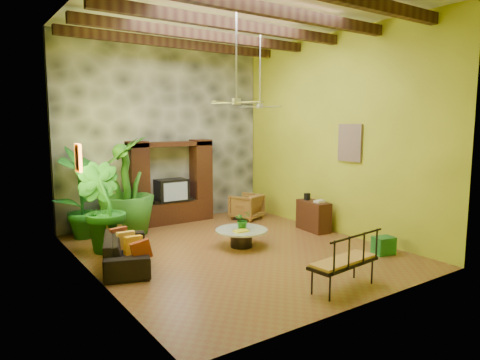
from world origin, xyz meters
TOP-DOWN VIEW (x-y plane):
  - ground at (0.00, 0.00)m, footprint 7.00×7.00m
  - ceiling at (0.00, 0.00)m, footprint 6.00×7.00m
  - back_wall at (0.00, 3.50)m, footprint 6.00×0.02m
  - left_wall at (-3.00, 0.00)m, footprint 0.02×7.00m
  - right_wall at (3.00, 0.00)m, footprint 0.02×7.00m
  - stone_accent_wall at (0.00, 3.44)m, footprint 5.98×0.10m
  - ceiling_beams at (0.00, 0.00)m, footprint 5.95×5.36m
  - entertainment_center at (0.00, 3.14)m, footprint 2.40×0.55m
  - ceiling_fan_front at (-0.20, -0.40)m, footprint 1.28×1.28m
  - ceiling_fan_back at (1.60, 1.20)m, footprint 1.28×1.28m
  - wall_art_mask at (-2.96, 1.00)m, footprint 0.06×0.32m
  - wall_art_painting at (2.96, -0.60)m, footprint 0.06×0.70m
  - sofa at (-2.30, 0.37)m, footprint 1.44×2.23m
  - wicker_armchair at (2.00, 2.34)m, footprint 1.03×1.04m
  - tall_plant_a at (-2.50, 2.84)m, footprint 1.41×1.36m
  - tall_plant_b at (-2.40, 1.54)m, footprint 1.32×1.37m
  - tall_plant_c at (-1.49, 2.58)m, footprint 1.75×1.75m
  - coffee_table at (0.28, 0.11)m, footprint 1.17×1.17m
  - centerpiece_plant at (0.33, 0.15)m, footprint 0.40×0.36m
  - yellow_tray at (0.15, -0.05)m, footprint 0.31×0.23m
  - iron_bench at (0.28, -2.96)m, footprint 1.40×0.62m
  - side_console at (2.65, 0.26)m, footprint 0.54×1.00m
  - green_bin at (2.47, -2.05)m, footprint 0.49×0.40m

SIDE VIEW (x-z plane):
  - ground at x=0.00m, z-range 0.00..0.00m
  - green_bin at x=2.47m, z-range 0.00..0.37m
  - coffee_table at x=0.28m, z-range 0.06..0.46m
  - sofa at x=-2.30m, z-range 0.00..0.61m
  - wicker_armchair at x=2.00m, z-range 0.00..0.73m
  - side_console at x=2.65m, z-range 0.00..0.77m
  - yellow_tray at x=0.15m, z-range 0.40..0.43m
  - iron_bench at x=0.28m, z-range 0.26..0.83m
  - centerpiece_plant at x=0.33m, z-range 0.40..0.81m
  - entertainment_center at x=0.00m, z-range -0.18..2.12m
  - tall_plant_b at x=-2.40m, z-range 0.00..1.94m
  - tall_plant_a at x=-2.50m, z-range 0.00..2.23m
  - tall_plant_c at x=-1.49m, z-range 0.00..2.45m
  - wall_art_mask at x=-2.96m, z-range 1.83..2.38m
  - wall_art_painting at x=2.96m, z-range 1.85..2.75m
  - back_wall at x=0.00m, z-range 0.00..5.00m
  - left_wall at x=-3.00m, z-range 0.00..5.00m
  - right_wall at x=3.00m, z-range 0.00..5.00m
  - stone_accent_wall at x=0.00m, z-range 0.01..4.99m
  - ceiling_fan_front at x=-0.20m, z-range 2.47..4.33m
  - ceiling_fan_back at x=1.60m, z-range 2.47..4.33m
  - ceiling_beams at x=0.00m, z-range 4.67..4.89m
  - ceiling at x=0.00m, z-range 4.99..5.01m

